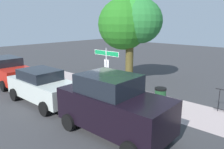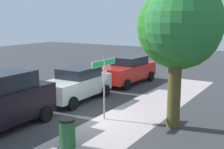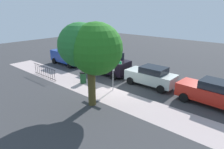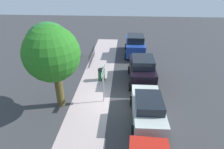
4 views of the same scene
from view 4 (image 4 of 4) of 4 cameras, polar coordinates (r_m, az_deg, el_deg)
ground_plane at (r=13.60m, az=-0.71°, el=-7.62°), size 60.00×60.00×0.00m
sidewalk_strip at (r=15.40m, az=-4.96°, el=-3.12°), size 24.00×2.60×0.00m
street_sign at (r=12.54m, az=-2.62°, el=-0.61°), size 1.71×0.07×2.65m
shade_tree at (r=11.81m, az=-17.42°, el=6.99°), size 3.91×3.46×5.45m
car_silver at (r=11.67m, az=10.44°, el=-9.71°), size 4.18×1.97×1.67m
car_black at (r=15.53m, az=8.76°, el=1.39°), size 4.21×2.12×2.17m
car_blue at (r=21.07m, az=6.79°, el=8.64°), size 4.42×2.14×2.16m
iron_fence at (r=19.50m, az=-5.95°, el=5.50°), size 3.67×0.04×1.07m
trash_bin at (r=15.89m, az=-3.14°, el=0.00°), size 0.55×0.55×0.98m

